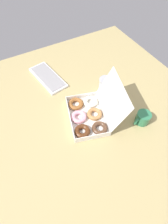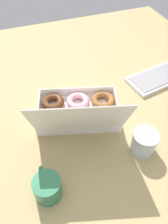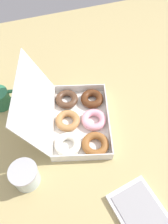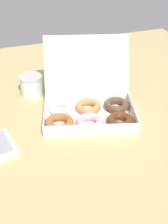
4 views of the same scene
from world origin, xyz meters
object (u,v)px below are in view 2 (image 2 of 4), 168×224
(donut_box, at_px, (79,111))
(keyboard, at_px, (162,76))
(glass_jar, at_px, (144,142))
(coffee_mug, at_px, (47,187))

(donut_box, xyz_separation_m, keyboard, (-0.50, -0.11, -0.02))
(keyboard, height_order, glass_jar, glass_jar)
(glass_jar, bearing_deg, keyboard, -132.17)
(donut_box, distance_m, keyboard, 0.51)
(keyboard, height_order, coffee_mug, coffee_mug)
(donut_box, distance_m, coffee_mug, 0.36)
(donut_box, bearing_deg, glass_jar, 126.05)
(donut_box, height_order, glass_jar, donut_box)
(donut_box, relative_size, keyboard, 1.10)
(coffee_mug, distance_m, glass_jar, 0.39)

